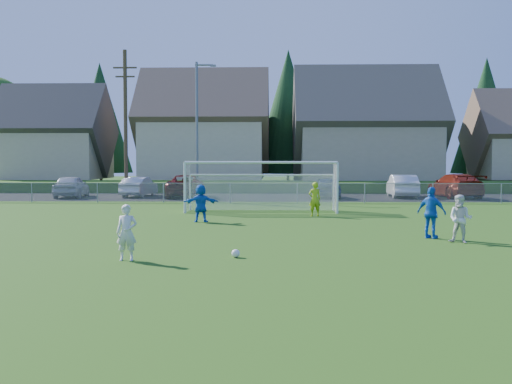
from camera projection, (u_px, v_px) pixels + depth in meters
ground at (245, 272)px, 13.70m from camera, size 160.00×160.00×0.00m
asphalt_lot at (265, 197)px, 41.14m from camera, size 60.00×60.00×0.00m
grass_embankment at (267, 186)px, 48.61m from camera, size 70.00×6.00×0.80m
soccer_ball at (236, 253)px, 15.67m from camera, size 0.22×0.22×0.22m
player_white_a at (127, 232)px, 15.18m from camera, size 0.53×0.36×1.43m
player_white_b at (460, 219)px, 18.41m from camera, size 0.91×0.87×1.49m
player_blue_a at (432, 213)px, 19.44m from camera, size 1.01×0.96×1.68m
player_blue_b at (201, 203)px, 24.64m from camera, size 1.47×0.55×1.56m
goalkeeper at (315, 199)px, 27.14m from camera, size 0.64×0.50×1.56m
car_a at (71, 186)px, 40.83m from camera, size 2.26×4.61×1.51m
car_b at (139, 187)px, 41.66m from camera, size 1.87×4.31×1.38m
car_c at (186, 186)px, 40.86m from camera, size 3.20×5.81×1.54m
car_e at (326, 187)px, 40.24m from camera, size 1.84×4.27×1.44m
car_f at (402, 186)px, 40.94m from camera, size 1.91×4.77×1.54m
car_g at (455, 186)px, 40.48m from camera, size 2.79×5.79×1.62m
soccer_goal at (261, 179)px, 29.63m from camera, size 7.42×1.90×2.50m
chainlink_fence at (264, 192)px, 35.62m from camera, size 52.06×0.06×1.20m
streetlight at (198, 125)px, 39.53m from camera, size 1.38×0.18×9.00m
utility_pole at (126, 122)px, 40.67m from camera, size 1.60×0.26×10.00m
houses_row at (289, 109)px, 55.62m from camera, size 53.90×11.45×13.27m
tree_row at (279, 118)px, 61.93m from camera, size 65.98×12.36×13.80m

